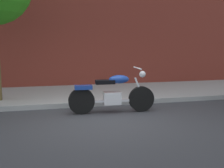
# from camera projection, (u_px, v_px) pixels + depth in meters

# --- Properties ---
(ground_plane) EXTENTS (60.00, 60.00, 0.00)m
(ground_plane) POSITION_uv_depth(u_px,v_px,m) (105.00, 120.00, 6.38)
(ground_plane) COLOR #38383D
(sidewalk) EXTENTS (19.05, 3.33, 0.14)m
(sidewalk) POSITION_uv_depth(u_px,v_px,m) (85.00, 94.00, 9.34)
(sidewalk) COLOR #9F9F9F
(sidewalk) RESTS_ON ground
(motorcycle) EXTENTS (2.22, 0.70, 1.16)m
(motorcycle) POSITION_uv_depth(u_px,v_px,m) (112.00, 95.00, 7.03)
(motorcycle) COLOR black
(motorcycle) RESTS_ON ground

